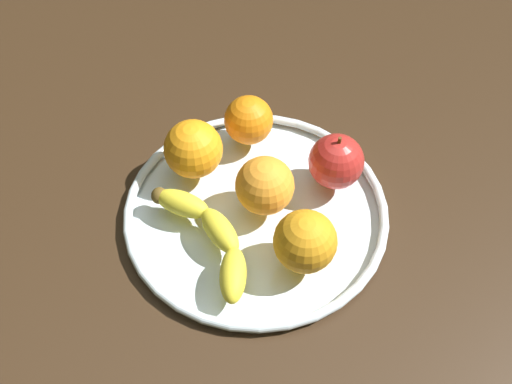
{
  "coord_description": "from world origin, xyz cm",
  "views": [
    {
      "loc": [
        -40.55,
        17.8,
        61.93
      ],
      "look_at": [
        0.0,
        0.0,
        4.8
      ],
      "focal_mm": 41.38,
      "sensor_mm": 36.0,
      "label": 1
    }
  ],
  "objects_px": {
    "banana": "(209,233)",
    "orange_back_right": "(249,120)",
    "apple": "(334,159)",
    "orange_center": "(193,149)",
    "orange_back_left": "(263,183)",
    "orange_front_right": "(305,241)",
    "fruit_bowl": "(256,211)"
  },
  "relations": [
    {
      "from": "apple",
      "to": "orange_center",
      "type": "bearing_deg",
      "value": 61.78
    },
    {
      "from": "fruit_bowl",
      "to": "orange_center",
      "type": "xyz_separation_m",
      "value": [
        0.09,
        0.05,
        0.05
      ]
    },
    {
      "from": "orange_back_right",
      "to": "orange_back_left",
      "type": "bearing_deg",
      "value": 165.93
    },
    {
      "from": "apple",
      "to": "orange_back_left",
      "type": "distance_m",
      "value": 0.1
    },
    {
      "from": "orange_back_left",
      "to": "orange_back_right",
      "type": "distance_m",
      "value": 0.11
    },
    {
      "from": "orange_front_right",
      "to": "orange_back_right",
      "type": "relative_size",
      "value": 1.11
    },
    {
      "from": "orange_front_right",
      "to": "banana",
      "type": "bearing_deg",
      "value": 53.67
    },
    {
      "from": "orange_back_right",
      "to": "banana",
      "type": "bearing_deg",
      "value": 141.11
    },
    {
      "from": "apple",
      "to": "orange_back_right",
      "type": "bearing_deg",
      "value": 33.32
    },
    {
      "from": "fruit_bowl",
      "to": "banana",
      "type": "xyz_separation_m",
      "value": [
        -0.02,
        0.07,
        0.02
      ]
    },
    {
      "from": "banana",
      "to": "orange_back_right",
      "type": "height_order",
      "value": "orange_back_right"
    },
    {
      "from": "orange_back_left",
      "to": "orange_front_right",
      "type": "bearing_deg",
      "value": -174.86
    },
    {
      "from": "banana",
      "to": "orange_back_right",
      "type": "relative_size",
      "value": 2.94
    },
    {
      "from": "orange_front_right",
      "to": "orange_center",
      "type": "distance_m",
      "value": 0.2
    },
    {
      "from": "fruit_bowl",
      "to": "orange_back_left",
      "type": "height_order",
      "value": "orange_back_left"
    },
    {
      "from": "orange_back_left",
      "to": "orange_back_right",
      "type": "xyz_separation_m",
      "value": [
        0.11,
        -0.03,
        -0.0
      ]
    },
    {
      "from": "orange_back_right",
      "to": "orange_front_right",
      "type": "bearing_deg",
      "value": 174.82
    },
    {
      "from": "apple",
      "to": "orange_back_right",
      "type": "xyz_separation_m",
      "value": [
        0.11,
        0.07,
        -0.0
      ]
    },
    {
      "from": "fruit_bowl",
      "to": "orange_back_right",
      "type": "relative_size",
      "value": 5.06
    },
    {
      "from": "apple",
      "to": "orange_back_left",
      "type": "relative_size",
      "value": 1.08
    },
    {
      "from": "orange_center",
      "to": "orange_back_left",
      "type": "height_order",
      "value": "orange_center"
    },
    {
      "from": "apple",
      "to": "fruit_bowl",
      "type": "bearing_deg",
      "value": 92.53
    },
    {
      "from": "orange_front_right",
      "to": "orange_back_right",
      "type": "height_order",
      "value": "orange_front_right"
    },
    {
      "from": "fruit_bowl",
      "to": "banana",
      "type": "bearing_deg",
      "value": 108.62
    },
    {
      "from": "orange_back_left",
      "to": "fruit_bowl",
      "type": "bearing_deg",
      "value": 110.29
    },
    {
      "from": "orange_front_right",
      "to": "orange_back_left",
      "type": "height_order",
      "value": "same"
    },
    {
      "from": "apple",
      "to": "orange_front_right",
      "type": "distance_m",
      "value": 0.13
    },
    {
      "from": "orange_center",
      "to": "banana",
      "type": "bearing_deg",
      "value": 168.11
    },
    {
      "from": "orange_center",
      "to": "fruit_bowl",
      "type": "bearing_deg",
      "value": -151.88
    },
    {
      "from": "banana",
      "to": "orange_back_left",
      "type": "relative_size",
      "value": 2.67
    },
    {
      "from": "banana",
      "to": "orange_back_right",
      "type": "xyz_separation_m",
      "value": [
        0.14,
        -0.11,
        0.02
      ]
    },
    {
      "from": "fruit_bowl",
      "to": "apple",
      "type": "bearing_deg",
      "value": -87.47
    }
  ]
}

